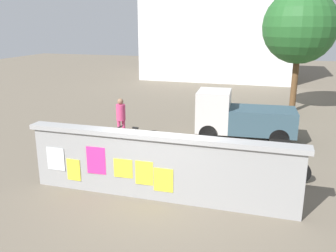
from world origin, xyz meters
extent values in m
plane|color=#6B6051|center=(0.00, 8.00, 0.00)|extent=(60.00, 60.00, 0.00)
cube|color=gray|center=(0.00, 0.00, 0.79)|extent=(6.81, 0.30, 1.59)
cube|color=#999999|center=(0.00, 0.00, 1.65)|extent=(7.01, 0.42, 0.12)
cube|color=silver|center=(-2.83, -0.16, 0.81)|extent=(0.53, 0.03, 0.63)
cube|color=yellow|center=(-2.31, -0.16, 0.56)|extent=(0.39, 0.02, 0.59)
cube|color=#F42D8C|center=(-1.64, -0.16, 0.90)|extent=(0.52, 0.03, 0.73)
cube|color=yellow|center=(-0.89, -0.16, 0.77)|extent=(0.50, 0.03, 0.49)
cube|color=yellow|center=(-0.33, -0.16, 0.72)|extent=(0.46, 0.03, 0.62)
cube|color=yellow|center=(0.17, -0.16, 0.59)|extent=(0.49, 0.02, 0.61)
cylinder|color=black|center=(0.38, 4.70, 0.35)|extent=(0.71, 0.25, 0.70)
cylinder|color=black|center=(0.29, 6.00, 0.35)|extent=(0.71, 0.25, 0.70)
cylinder|color=black|center=(2.87, 4.88, 0.35)|extent=(0.71, 0.25, 0.70)
cylinder|color=black|center=(2.78, 6.18, 0.35)|extent=(0.71, 0.25, 0.70)
cube|color=silver|center=(0.43, 5.36, 1.10)|extent=(1.30, 1.58, 1.50)
cube|color=#334C59|center=(2.23, 5.48, 0.80)|extent=(2.50, 1.67, 0.90)
cylinder|color=black|center=(2.14, 1.97, 0.30)|extent=(0.60, 0.13, 0.60)
cylinder|color=black|center=(3.44, 2.02, 0.30)|extent=(0.60, 0.15, 0.60)
cube|color=silver|center=(2.79, 2.00, 0.58)|extent=(1.01, 0.28, 0.32)
cube|color=black|center=(2.99, 2.00, 0.76)|extent=(0.57, 0.24, 0.10)
cube|color=#262626|center=(2.24, 1.97, 0.85)|extent=(0.06, 0.56, 0.03)
cylinder|color=black|center=(-2.41, 2.91, 0.33)|extent=(0.66, 0.13, 0.66)
cylinder|color=black|center=(-1.37, 2.76, 0.33)|extent=(0.66, 0.13, 0.66)
cube|color=black|center=(-1.89, 2.84, 0.51)|extent=(0.95, 0.18, 0.06)
cylinder|color=black|center=(-1.74, 2.82, 0.73)|extent=(0.03, 0.03, 0.40)
cube|color=black|center=(-1.74, 2.82, 0.93)|extent=(0.21, 0.11, 0.05)
cube|color=black|center=(-2.36, 2.90, 0.88)|extent=(0.10, 0.44, 0.03)
cylinder|color=black|center=(0.15, 1.50, 0.33)|extent=(0.66, 0.13, 0.66)
cylinder|color=black|center=(-0.89, 1.64, 0.33)|extent=(0.66, 0.13, 0.66)
cube|color=red|center=(-0.37, 1.57, 0.51)|extent=(0.95, 0.16, 0.06)
cylinder|color=red|center=(-0.52, 1.59, 0.73)|extent=(0.03, 0.03, 0.40)
cube|color=black|center=(-0.52, 1.59, 0.93)|extent=(0.21, 0.11, 0.05)
cube|color=black|center=(0.10, 1.51, 0.88)|extent=(0.10, 0.44, 0.03)
cylinder|color=#D83F72|center=(-2.88, 3.99, 0.40)|extent=(0.12, 0.12, 0.80)
cylinder|color=#D83F72|center=(-2.74, 4.10, 0.40)|extent=(0.12, 0.12, 0.80)
cylinder|color=#D83F72|center=(-2.81, 4.04, 1.10)|extent=(0.48, 0.48, 0.60)
sphere|color=#8C664C|center=(-2.81, 4.04, 1.51)|extent=(0.22, 0.22, 0.22)
cylinder|color=brown|center=(3.48, 10.87, 1.45)|extent=(0.30, 0.30, 2.89)
sphere|color=#245B26|center=(3.48, 10.87, 4.11)|extent=(3.49, 3.49, 3.49)
cube|color=silver|center=(-1.98, 21.69, 3.23)|extent=(11.21, 6.89, 6.46)
camera|label=1|loc=(2.62, -7.92, 4.30)|focal=38.76mm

